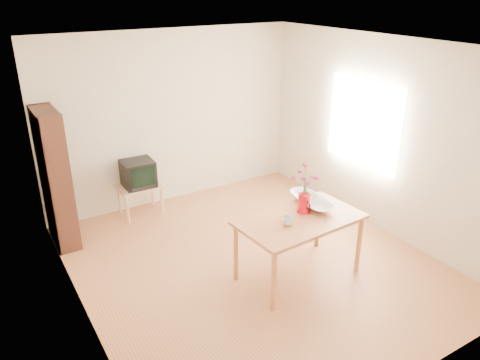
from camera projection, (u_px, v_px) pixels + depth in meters
room at (256, 164)px, 5.28m from camera, size 4.50×4.50×4.50m
table at (300, 225)px, 5.28m from camera, size 1.46×0.89×0.75m
tv_stand at (140, 190)px, 6.83m from camera, size 0.60×0.45×0.46m
bookshelf at (56, 183)px, 5.93m from camera, size 0.28×0.70×1.80m
pitcher at (304, 204)px, 5.34m from camera, size 0.15×0.23×0.23m
flowers at (305, 180)px, 5.22m from camera, size 0.26×0.26×0.37m
mug at (288, 221)px, 5.08m from camera, size 0.16×0.16×0.10m
bowl at (312, 187)px, 5.49m from camera, size 0.51×0.51×0.44m
teacup_a at (309, 192)px, 5.49m from camera, size 0.09×0.09×0.06m
teacup_b at (314, 189)px, 5.55m from camera, size 0.08×0.08×0.07m
television at (138, 173)px, 6.73m from camera, size 0.45×0.43×0.38m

